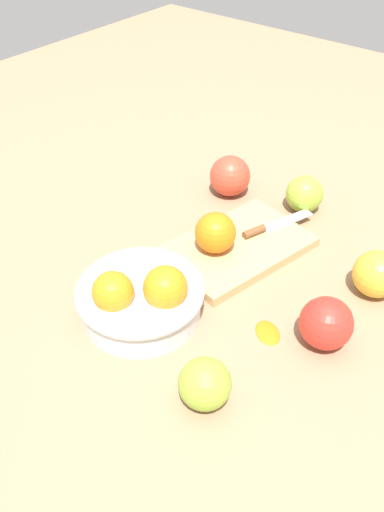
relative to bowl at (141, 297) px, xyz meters
name	(u,v)px	position (x,y,z in m)	size (l,w,h in m)	color
ground_plane	(246,284)	(0.16, -0.09, -0.04)	(2.40, 2.40, 0.00)	#997556
bowl	(141,297)	(0.00, 0.00, 0.00)	(0.20, 0.20, 0.10)	silver
cutting_board	(237,247)	(0.22, -0.02, -0.03)	(0.25, 0.17, 0.02)	tan
orange_on_board	(215,233)	(0.19, 0.00, 0.02)	(0.07, 0.07, 0.07)	orange
knife	(269,227)	(0.29, -0.04, -0.02)	(0.15, 0.07, 0.01)	silver
apple_back_right	(230,176)	(0.37, 0.10, 0.00)	(0.08, 0.08, 0.08)	#D6422D
apple_front_left	(326,323)	(0.13, -0.25, 0.00)	(0.08, 0.08, 0.08)	red
apple_front_left_2	(205,384)	(-0.06, -0.17, 0.00)	(0.07, 0.07, 0.07)	#8EB738
apple_front_right	(377,274)	(0.28, -0.26, 0.00)	(0.08, 0.08, 0.08)	gold
apple_back_right_2	(304,194)	(0.41, -0.05, 0.00)	(0.07, 0.07, 0.07)	#8EB738
citrus_peel	(268,331)	(0.09, -0.18, -0.04)	(0.05, 0.04, 0.01)	orange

